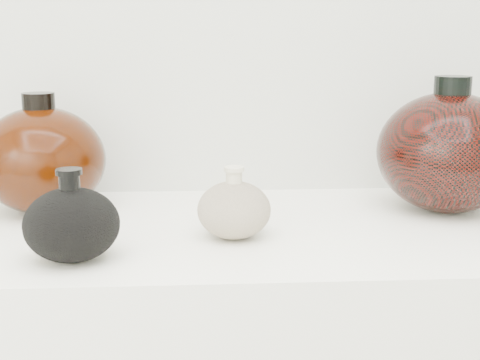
{
  "coord_description": "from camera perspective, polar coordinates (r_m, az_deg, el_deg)",
  "views": [
    {
      "loc": [
        -0.01,
        -0.08,
        1.21
      ],
      "look_at": [
        0.05,
        0.92,
        0.98
      ],
      "focal_mm": 50.0,
      "sensor_mm": 36.0,
      "label": 1
    }
  ],
  "objects": [
    {
      "name": "cream_gourd_vase",
      "position": [
        1.01,
        -0.51,
        -2.52
      ],
      "size": [
        0.12,
        0.12,
        0.11
      ],
      "color": "beige",
      "rests_on": "display_counter"
    },
    {
      "name": "right_round_pot",
      "position": [
        1.2,
        17.34,
        2.32
      ],
      "size": [
        0.27,
        0.27,
        0.23
      ],
      "color": "black",
      "rests_on": "display_counter"
    },
    {
      "name": "black_gourd_vase",
      "position": [
        0.94,
        -14.17,
        -3.64
      ],
      "size": [
        0.15,
        0.15,
        0.13
      ],
      "color": "black",
      "rests_on": "display_counter"
    },
    {
      "name": "left_round_pot",
      "position": [
        1.19,
        -16.52,
        1.69
      ],
      "size": [
        0.26,
        0.26,
        0.21
      ],
      "color": "black",
      "rests_on": "display_counter"
    }
  ]
}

